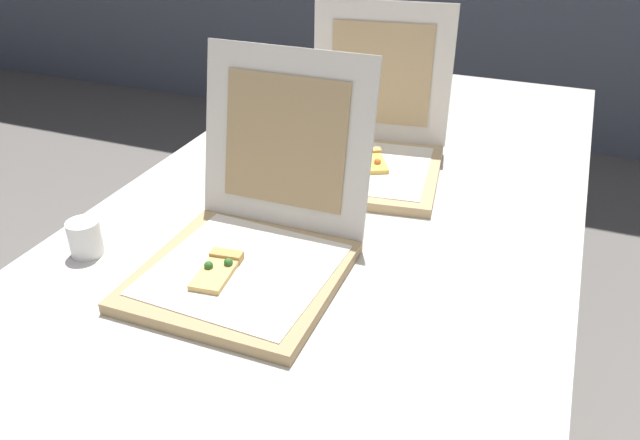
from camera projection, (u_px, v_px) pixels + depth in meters
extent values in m
cube|color=beige|center=(339.00, 214.00, 1.36)|extent=(0.99, 2.10, 0.03)
cylinder|color=#38383D|center=(324.00, 160.00, 2.47)|extent=(0.04, 0.04, 0.69)
cylinder|color=#38383D|center=(550.00, 198.00, 2.19)|extent=(0.04, 0.04, 0.69)
cube|color=tan|center=(241.00, 275.00, 1.12)|extent=(0.35, 0.35, 0.02)
cube|color=silver|center=(243.00, 269.00, 1.11)|extent=(0.31, 0.31, 0.00)
cube|color=silver|center=(286.00, 140.00, 1.20)|extent=(0.34, 0.08, 0.34)
cube|color=tan|center=(285.00, 141.00, 1.19)|extent=(0.25, 0.06, 0.24)
cube|color=#E0B266|center=(215.00, 273.00, 1.09)|extent=(0.07, 0.11, 0.01)
cube|color=tan|center=(227.00, 256.00, 1.13)|extent=(0.06, 0.03, 0.02)
sphere|color=#2D6628|center=(209.00, 265.00, 1.10)|extent=(0.02, 0.02, 0.02)
sphere|color=#2D6628|center=(228.00, 262.00, 1.11)|extent=(0.02, 0.02, 0.02)
cube|color=tan|center=(366.00, 172.00, 1.49)|extent=(0.39, 0.39, 0.02)
cube|color=silver|center=(365.00, 166.00, 1.48)|extent=(0.33, 0.33, 0.00)
cube|color=silver|center=(382.00, 73.00, 1.55)|extent=(0.34, 0.08, 0.34)
cube|color=tan|center=(381.00, 74.00, 1.55)|extent=(0.25, 0.06, 0.25)
cube|color=#E5B74C|center=(370.00, 163.00, 1.49)|extent=(0.11, 0.13, 0.01)
cube|color=tan|center=(366.00, 152.00, 1.53)|extent=(0.08, 0.06, 0.02)
sphere|color=orange|center=(377.00, 162.00, 1.47)|extent=(0.02, 0.02, 0.02)
cylinder|color=white|center=(293.00, 119.00, 1.72)|extent=(0.06, 0.06, 0.07)
cylinder|color=white|center=(236.00, 156.00, 1.51)|extent=(0.06, 0.06, 0.07)
cylinder|color=white|center=(85.00, 238.00, 1.18)|extent=(0.06, 0.06, 0.07)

